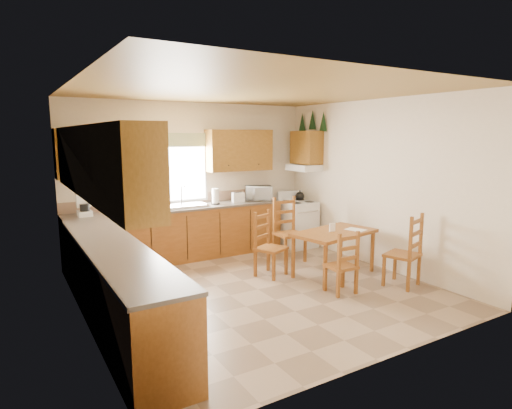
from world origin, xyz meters
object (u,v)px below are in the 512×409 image
stove (298,225)px  chair_near_left (403,250)px  microwave (259,193)px  chair_near_right (341,262)px  dining_table (334,253)px  chair_far_right (290,230)px  chair_far_left (271,244)px

stove → chair_near_left: (-0.03, -2.53, 0.09)m
stove → microwave: bearing=152.0°
chair_near_right → microwave: bearing=-92.2°
stove → dining_table: bearing=-110.0°
chair_far_right → microwave: bearing=92.2°
chair_near_left → chair_far_right: size_ratio=0.97×
dining_table → chair_near_right: (-0.43, -0.63, 0.09)m
chair_far_left → chair_far_right: size_ratio=0.91×
stove → microwave: microwave is taller
stove → microwave: (-0.68, 0.33, 0.62)m
dining_table → chair_far_left: (-0.86, 0.46, 0.15)m
chair_near_left → chair_far_left: 1.90m
stove → chair_near_right: size_ratio=1.00×
microwave → chair_near_right: microwave is taller
stove → dining_table: 1.74m
chair_near_left → chair_far_right: 1.94m
dining_table → chair_far_right: bearing=88.5°
stove → chair_far_left: 1.84m
dining_table → chair_near_right: chair_near_right is taller
chair_far_right → chair_near_left: bearing=-67.3°
dining_table → chair_near_left: chair_near_left is taller
chair_near_right → stove: bearing=-108.9°
dining_table → chair_near_left: 1.02m
chair_near_left → chair_near_right: size_ratio=1.21×
stove → chair_far_left: chair_far_left is taller
chair_near_left → stove: bearing=-108.5°
dining_table → chair_far_left: chair_far_left is taller
chair_far_left → chair_near_left: bearing=-67.7°
stove → chair_far_left: bearing=-141.3°
chair_near_left → chair_far_left: chair_near_left is taller
chair_near_right → chair_far_left: 1.17m
dining_table → stove: bearing=61.3°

